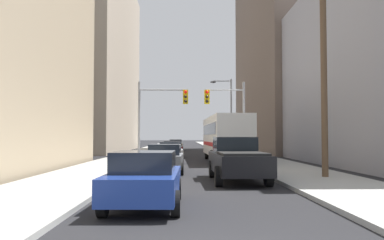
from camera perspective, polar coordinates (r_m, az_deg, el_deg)
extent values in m
cube|color=#9E9E99|center=(55.73, -6.03, -4.29)|extent=(3.98, 160.00, 0.15)
cube|color=#9E9E99|center=(55.83, 4.88, -4.30)|extent=(3.98, 160.00, 0.15)
cube|color=silver|center=(30.29, 4.80, -2.35)|extent=(2.78, 11.56, 2.90)
cube|color=black|center=(30.19, 2.42, -1.36)|extent=(0.28, 10.58, 0.80)
cube|color=red|center=(30.19, 2.42, -3.45)|extent=(0.27, 10.58, 0.28)
cylinder|color=black|center=(34.24, 2.15, -4.79)|extent=(0.32, 1.00, 1.00)
cylinder|color=black|center=(34.46, 6.07, -4.76)|extent=(0.32, 1.00, 1.00)
cylinder|color=black|center=(27.02, 3.03, -5.42)|extent=(0.32, 1.00, 1.00)
cylinder|color=black|center=(27.29, 7.98, -5.37)|extent=(0.32, 1.00, 1.00)
cube|color=black|center=(17.03, 6.60, -6.17)|extent=(2.14, 5.45, 0.80)
cube|color=black|center=(17.96, 6.17, -3.58)|extent=(1.85, 1.85, 0.70)
cube|color=black|center=(15.67, 7.26, -4.84)|extent=(1.82, 2.42, 0.10)
cylinder|color=black|center=(18.67, 2.94, -7.08)|extent=(0.28, 0.80, 0.80)
cylinder|color=black|center=(18.90, 8.80, -6.99)|extent=(0.28, 0.80, 0.80)
cylinder|color=black|center=(15.24, 3.87, -8.13)|extent=(0.28, 0.80, 0.80)
cylinder|color=black|center=(15.53, 11.02, -7.99)|extent=(0.28, 0.80, 0.80)
cube|color=navy|center=(10.93, -6.83, -9.09)|extent=(1.90, 4.24, 0.65)
cube|color=black|center=(10.73, -6.89, -6.00)|extent=(1.63, 1.94, 0.55)
cylinder|color=black|center=(12.41, -10.24, -9.78)|extent=(0.22, 0.64, 0.64)
cylinder|color=black|center=(12.26, -2.12, -9.91)|extent=(0.22, 0.64, 0.64)
cylinder|color=black|center=(9.79, -12.79, -11.76)|extent=(0.22, 0.64, 0.64)
cylinder|color=black|center=(9.60, -2.40, -12.00)|extent=(0.22, 0.64, 0.64)
cube|color=slate|center=(20.96, -3.90, -5.89)|extent=(1.90, 4.24, 0.65)
cube|color=black|center=(20.78, -3.92, -4.27)|extent=(1.63, 1.94, 0.55)
cylinder|color=black|center=(22.38, -5.96, -6.50)|extent=(0.22, 0.64, 0.64)
cylinder|color=black|center=(22.30, -1.50, -6.52)|extent=(0.22, 0.64, 0.64)
cylinder|color=black|center=(19.71, -6.62, -7.05)|extent=(0.22, 0.64, 0.64)
cylinder|color=black|center=(19.62, -1.56, -7.09)|extent=(0.22, 0.64, 0.64)
cube|color=#B7BABF|center=(29.61, -3.12, -4.88)|extent=(1.93, 4.25, 0.65)
cube|color=black|center=(29.44, -3.13, -3.72)|extent=(1.64, 1.95, 0.55)
cylinder|color=black|center=(31.01, -4.64, -5.36)|extent=(0.22, 0.64, 0.64)
cylinder|color=black|center=(30.95, -1.43, -5.37)|extent=(0.22, 0.64, 0.64)
cylinder|color=black|center=(28.33, -4.97, -5.64)|extent=(0.22, 0.64, 0.64)
cylinder|color=black|center=(28.27, -1.46, -5.66)|extent=(0.22, 0.64, 0.64)
cube|color=maroon|center=(37.29, -2.83, -4.37)|extent=(1.92, 4.25, 0.65)
cube|color=black|center=(37.13, -2.84, -3.45)|extent=(1.64, 1.94, 0.55)
cylinder|color=black|center=(38.68, -4.06, -4.78)|extent=(0.22, 0.64, 0.64)
cylinder|color=black|center=(38.63, -1.49, -4.78)|extent=(0.22, 0.64, 0.64)
cylinder|color=black|center=(36.00, -4.28, -4.95)|extent=(0.22, 0.64, 0.64)
cylinder|color=black|center=(35.95, -1.51, -4.96)|extent=(0.22, 0.64, 0.64)
cube|color=#C6B793|center=(54.06, -2.35, -3.76)|extent=(1.89, 4.24, 0.65)
cube|color=black|center=(53.90, -2.35, -3.13)|extent=(1.62, 1.93, 0.55)
cylinder|color=black|center=(55.44, -3.21, -4.06)|extent=(0.22, 0.64, 0.64)
cylinder|color=black|center=(55.40, -1.42, -4.06)|extent=(0.22, 0.64, 0.64)
cylinder|color=black|center=(52.76, -3.32, -4.14)|extent=(0.22, 0.64, 0.64)
cylinder|color=black|center=(52.72, -1.44, -4.15)|extent=(0.22, 0.64, 0.64)
cylinder|color=gray|center=(29.42, -7.67, -0.29)|extent=(0.18, 0.18, 6.00)
cylinder|color=gray|center=(29.46, -4.31, 4.38)|extent=(3.44, 0.12, 0.12)
cube|color=gold|center=(29.35, -0.95, 3.37)|extent=(0.38, 0.30, 1.05)
sphere|color=red|center=(29.22, -0.95, 4.06)|extent=(0.24, 0.24, 0.24)
sphere|color=black|center=(29.18, -0.95, 3.40)|extent=(0.24, 0.24, 0.24)
sphere|color=black|center=(29.15, -0.95, 2.74)|extent=(0.24, 0.24, 0.24)
cylinder|color=gray|center=(29.56, 7.51, -0.30)|extent=(0.18, 0.18, 6.00)
cylinder|color=gray|center=(29.57, 4.84, 4.36)|extent=(2.75, 0.12, 0.12)
cube|color=gold|center=(29.40, 2.17, 3.36)|extent=(0.38, 0.30, 1.05)
sphere|color=red|center=(29.27, 2.19, 4.05)|extent=(0.24, 0.24, 0.24)
sphere|color=black|center=(29.23, 2.19, 3.39)|extent=(0.24, 0.24, 0.24)
sphere|color=black|center=(29.20, 2.19, 2.73)|extent=(0.24, 0.24, 0.24)
cylinder|color=brown|center=(18.66, 18.52, 6.82)|extent=(0.28, 0.28, 9.74)
cylinder|color=gray|center=(38.21, 5.70, 0.35)|extent=(0.16, 0.16, 7.50)
cylinder|color=gray|center=(38.45, 4.37, 5.64)|extent=(1.75, 0.10, 0.10)
ellipsoid|color=#4C4C51|center=(38.36, 3.06, 5.50)|extent=(0.56, 0.32, 0.20)
cube|color=#B7A893|center=(56.65, -18.74, 8.11)|extent=(18.55, 28.09, 24.27)
cube|color=#66564C|center=(56.80, 21.39, 11.84)|extent=(25.46, 28.04, 31.49)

